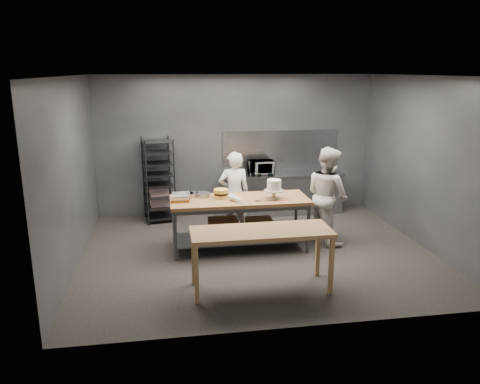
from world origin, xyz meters
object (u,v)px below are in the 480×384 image
object	(u,v)px
chef_behind	(234,194)
frosted_cake_stand	(274,187)
work_table	(239,217)
near_counter	(261,236)
microwave	(261,167)
chef_right	(327,195)
layer_cake	(221,194)
speed_rack	(159,181)

from	to	relation	value
chef_behind	frosted_cake_stand	bearing A→B (deg)	122.59
work_table	frosted_cake_stand	world-z (taller)	frosted_cake_stand
near_counter	microwave	size ratio (longest dim) A/B	3.69
near_counter	microwave	xyz separation A→B (m)	(0.72, 3.57, 0.24)
chef_right	layer_cake	xyz separation A→B (m)	(-1.95, -0.02, 0.12)
speed_rack	chef_right	world-z (taller)	chef_right
speed_rack	frosted_cake_stand	xyz separation A→B (m)	(1.99, -1.98, 0.28)
near_counter	chef_right	size ratio (longest dim) A/B	1.13
chef_behind	frosted_cake_stand	world-z (taller)	chef_behind
near_counter	chef_behind	world-z (taller)	chef_behind
speed_rack	chef_right	bearing A→B (deg)	-30.14
near_counter	layer_cake	size ratio (longest dim) A/B	8.01
work_table	chef_right	xyz separation A→B (m)	(1.64, 0.09, 0.31)
near_counter	frosted_cake_stand	size ratio (longest dim) A/B	5.88
frosted_cake_stand	layer_cake	world-z (taller)	frosted_cake_stand
work_table	microwave	distance (m)	2.15
work_table	near_counter	world-z (taller)	work_table
near_counter	layer_cake	xyz separation A→B (m)	(-0.37, 1.70, 0.19)
chef_behind	work_table	bearing A→B (deg)	86.76
frosted_cake_stand	layer_cake	bearing A→B (deg)	167.84
chef_behind	layer_cake	xyz separation A→B (m)	(-0.33, -0.64, 0.19)
work_table	frosted_cake_stand	size ratio (longest dim) A/B	7.06
speed_rack	microwave	size ratio (longest dim) A/B	3.23
work_table	near_counter	bearing A→B (deg)	-87.89
work_table	layer_cake	distance (m)	0.53
frosted_cake_stand	chef_behind	bearing A→B (deg)	124.44
near_counter	microwave	bearing A→B (deg)	78.52
work_table	near_counter	distance (m)	1.65
work_table	chef_behind	size ratio (longest dim) A/B	1.48
work_table	chef_behind	world-z (taller)	chef_behind
microwave	chef_behind	bearing A→B (deg)	-122.11
microwave	layer_cake	bearing A→B (deg)	-120.37
speed_rack	layer_cake	distance (m)	2.10
chef_right	near_counter	bearing A→B (deg)	117.73
chef_right	microwave	size ratio (longest dim) A/B	3.26
microwave	layer_cake	distance (m)	2.16
layer_cake	microwave	bearing A→B (deg)	59.63
frosted_cake_stand	chef_right	bearing A→B (deg)	11.50
chef_behind	layer_cake	bearing A→B (deg)	61.26
near_counter	chef_right	distance (m)	2.34
near_counter	speed_rack	size ratio (longest dim) A/B	1.14
chef_behind	microwave	size ratio (longest dim) A/B	3.00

